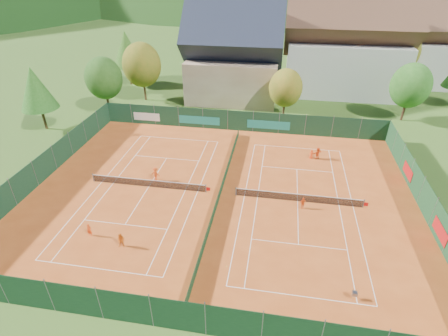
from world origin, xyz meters
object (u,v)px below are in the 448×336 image
hotel_block_b (416,48)px  player_left_near (89,230)px  player_right_near (303,203)px  player_right_far_b (318,153)px  chalet (234,59)px  player_left_far (156,174)px  ball_hopper (355,294)px  player_right_far_a (312,154)px  hotel_block_a (346,51)px  player_left_mid (121,240)px

hotel_block_b → player_left_near: hotel_block_b is taller
player_right_near → player_right_far_b: 10.68m
player_left_near → chalet: bearing=75.0°
player_left_near → player_left_far: 10.23m
chalet → player_left_near: size_ratio=12.59×
chalet → player_right_far_b: (13.46, -20.61, -5.85)m
ball_hopper → player_right_far_a: size_ratio=0.68×
hotel_block_a → player_left_near: 52.05m
chalet → player_right_far_a: bearing=-58.2°
ball_hopper → player_right_far_b: (-1.43, 20.86, 0.22)m
chalet → player_left_far: size_ratio=10.36×
player_left_mid → player_right_near: 17.45m
hotel_block_b → hotel_block_a: bearing=-150.3°
player_right_far_b → player_left_near: bearing=5.3°
hotel_block_a → player_left_mid: 51.16m
hotel_block_b → player_left_mid: hotel_block_b is taller
chalet → player_left_mid: 39.84m
hotel_block_a → player_right_near: hotel_block_a is taller
chalet → ball_hopper: chalet is taller
hotel_block_b → player_right_far_a: bearing=-120.4°
hotel_block_a → player_left_far: bearing=-124.4°
hotel_block_b → player_right_far_b: 40.17m
hotel_block_b → ball_hopper: 58.66m
hotel_block_a → player_right_far_b: bearing=-101.7°
hotel_block_b → player_left_far: (-37.65, -42.49, -5.84)m
hotel_block_a → player_left_mid: (-23.03, -45.19, -6.67)m
player_left_near → player_right_far_a: 26.88m
player_left_far → player_right_far_a: (17.40, 7.91, -0.19)m
player_left_near → player_right_far_b: player_right_far_b is taller
player_left_mid → player_right_near: size_ratio=1.12×
player_left_near → player_right_far_a: bearing=37.3°
player_right_far_b → player_left_far: bearing=-11.4°
hotel_block_a → player_left_far: (-23.65, -34.49, -6.60)m
player_right_far_a → player_left_far: bearing=28.9°
player_right_near → player_right_far_b: size_ratio=0.82×
player_right_far_a → player_right_near: bearing=87.3°
ball_hopper → chalet: bearing=109.8°
chalet → player_right_far_a: 24.95m
player_right_near → player_left_near: bearing=177.2°
hotel_block_a → player_left_near: bearing=-120.8°
hotel_block_b → player_right_far_b: (-19.54, -34.61, -5.85)m
ball_hopper → player_right_near: player_right_near is taller
player_left_near → player_left_mid: size_ratio=0.90×
player_left_far → player_right_far_b: 19.75m
player_left_mid → player_right_near: bearing=20.0°
hotel_block_a → player_right_far_a: 28.14m
player_right_near → player_right_far_b: bearing=55.3°
hotel_block_a → ball_hopper: (-4.11, -47.47, -6.83)m
player_right_far_b → player_left_mid: bearing=11.8°
chalet → ball_hopper: 44.48m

